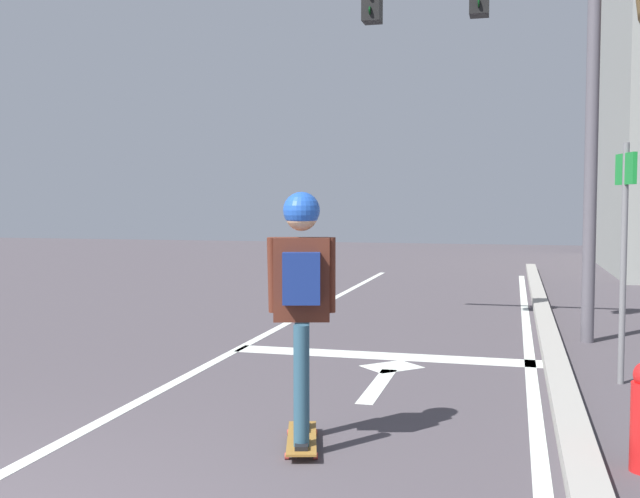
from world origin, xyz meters
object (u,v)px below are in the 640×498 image
Objects in this scene: street_sign_post at (624,228)px; traffic_signal_mast at (503,52)px; skater at (302,281)px; skateboard at (302,438)px.

traffic_signal_mast is at bearing 118.27° from street_sign_post.
traffic_signal_mast reaches higher than skater.
street_sign_post is (2.48, 2.61, 0.31)m from skater.
skater is at bearing -133.62° from street_sign_post.
traffic_signal_mast is 3.31m from street_sign_post.
skater is (0.00, -0.01, 1.15)m from skateboard.
skateboard is 6.15m from traffic_signal_mast.
skateboard is at bearing 105.20° from skater.
street_sign_post is at bearing 46.38° from skater.
traffic_signal_mast reaches higher than skateboard.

